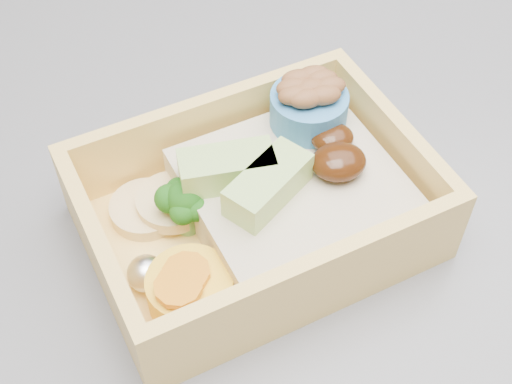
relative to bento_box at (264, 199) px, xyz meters
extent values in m
cube|color=#3C3C42|center=(0.04, -0.05, -0.05)|extent=(1.24, 0.84, 0.04)
cube|color=#FACC67|center=(-0.01, 0.00, -0.02)|extent=(0.23, 0.19, 0.01)
cube|color=#FACC67|center=(-0.02, 0.06, 0.01)|extent=(0.19, 0.06, 0.05)
cube|color=#FACC67|center=(0.01, -0.07, 0.01)|extent=(0.19, 0.06, 0.05)
cube|color=#FACC67|center=(0.08, 0.02, 0.01)|extent=(0.04, 0.12, 0.05)
cube|color=#FACC67|center=(-0.10, -0.03, 0.01)|extent=(0.04, 0.12, 0.05)
cube|color=tan|center=(0.02, 0.00, 0.00)|extent=(0.14, 0.14, 0.03)
ellipsoid|color=#361808|center=(0.04, 0.00, 0.02)|extent=(0.04, 0.04, 0.02)
ellipsoid|color=#361808|center=(0.05, 0.02, 0.02)|extent=(0.03, 0.03, 0.01)
cube|color=#A8D26E|center=(0.00, -0.01, 0.02)|extent=(0.06, 0.05, 0.02)
cube|color=#A8D26E|center=(-0.02, 0.01, 0.02)|extent=(0.05, 0.02, 0.02)
cylinder|color=#609952|center=(-0.05, 0.00, -0.01)|extent=(0.01, 0.01, 0.02)
sphere|color=#1C5D15|center=(-0.05, 0.00, 0.01)|extent=(0.02, 0.02, 0.02)
sphere|color=#1C5D15|center=(-0.04, 0.01, 0.01)|extent=(0.02, 0.02, 0.02)
sphere|color=#1C5D15|center=(-0.05, 0.00, 0.01)|extent=(0.02, 0.02, 0.02)
sphere|color=#1C5D15|center=(-0.04, -0.01, 0.01)|extent=(0.02, 0.02, 0.02)
sphere|color=#1C5D15|center=(-0.05, -0.01, 0.01)|extent=(0.02, 0.02, 0.02)
sphere|color=#1C5D15|center=(-0.05, 0.01, 0.01)|extent=(0.02, 0.02, 0.02)
cylinder|color=yellow|center=(-0.05, -0.05, -0.01)|extent=(0.05, 0.05, 0.02)
cylinder|color=orange|center=(-0.05, -0.05, 0.01)|extent=(0.03, 0.03, 0.00)
cylinder|color=orange|center=(-0.06, -0.06, 0.01)|extent=(0.03, 0.03, 0.00)
cylinder|color=tan|center=(-0.07, 0.02, -0.01)|extent=(0.04, 0.04, 0.01)
cylinder|color=tan|center=(-0.05, 0.01, -0.01)|extent=(0.04, 0.04, 0.01)
ellipsoid|color=silver|center=(-0.04, 0.03, -0.01)|extent=(0.02, 0.02, 0.02)
ellipsoid|color=silver|center=(-0.07, -0.03, -0.01)|extent=(0.02, 0.02, 0.02)
cylinder|color=#3983C4|center=(0.04, 0.04, 0.02)|extent=(0.05, 0.05, 0.02)
ellipsoid|color=brown|center=(0.04, 0.04, 0.04)|extent=(0.02, 0.02, 0.01)
ellipsoid|color=brown|center=(0.05, 0.05, 0.04)|extent=(0.02, 0.02, 0.01)
ellipsoid|color=brown|center=(0.03, 0.05, 0.04)|extent=(0.02, 0.02, 0.01)
ellipsoid|color=brown|center=(0.04, 0.04, 0.04)|extent=(0.02, 0.02, 0.01)
ellipsoid|color=brown|center=(0.03, 0.04, 0.04)|extent=(0.02, 0.02, 0.01)
ellipsoid|color=brown|center=(0.05, 0.04, 0.04)|extent=(0.02, 0.02, 0.01)
ellipsoid|color=brown|center=(0.03, 0.05, 0.04)|extent=(0.02, 0.02, 0.01)
ellipsoid|color=brown|center=(0.04, 0.06, 0.04)|extent=(0.02, 0.02, 0.01)
ellipsoid|color=brown|center=(0.03, 0.04, 0.04)|extent=(0.02, 0.02, 0.01)
camera|label=1|loc=(-0.06, -0.26, 0.32)|focal=50.00mm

